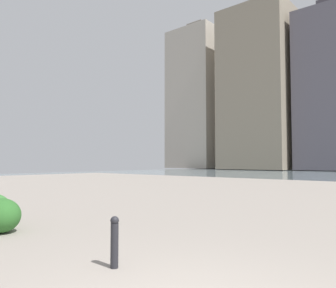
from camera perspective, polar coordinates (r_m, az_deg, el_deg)
The scene contains 5 objects.
building_slab at distance 70.56m, azimuth 26.81°, elevation 8.43°, with size 11.75×11.67×32.58m.
building_annex at distance 74.30m, azimuth 15.83°, elevation 9.00°, with size 14.40×13.90×33.96m.
building_highrise at distance 84.44m, azimuth 5.43°, elevation 7.76°, with size 12.55×12.32×36.92m.
bollard_near at distance 5.21m, azimuth -9.31°, elevation -16.32°, with size 0.13×0.13×0.77m.
shrub_low at distance 8.40m, azimuth -27.07°, elevation -11.06°, with size 0.91×0.81×0.77m.
Camera 1 is at (-1.94, 2.53, 1.60)m, focal length 34.97 mm.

